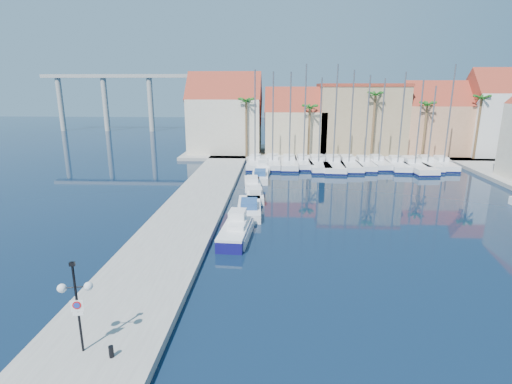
% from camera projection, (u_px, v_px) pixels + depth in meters
% --- Properties ---
extents(ground, '(260.00, 260.00, 0.00)m').
position_uv_depth(ground, '(291.00, 284.00, 24.24)').
color(ground, black).
rests_on(ground, ground).
extents(quay_west, '(6.00, 77.00, 0.50)m').
position_uv_depth(quay_west, '(192.00, 211.00, 37.67)').
color(quay_west, gray).
rests_on(quay_west, ground).
extents(shore_north, '(54.00, 16.00, 0.50)m').
position_uv_depth(shore_north, '(340.00, 153.00, 69.95)').
color(shore_north, gray).
rests_on(shore_north, ground).
extents(lamp_post, '(1.41, 0.60, 4.22)m').
position_uv_depth(lamp_post, '(76.00, 294.00, 16.67)').
color(lamp_post, black).
rests_on(lamp_post, quay_west).
extents(bollard, '(0.21, 0.21, 0.53)m').
position_uv_depth(bollard, '(111.00, 352.00, 16.92)').
color(bollard, black).
rests_on(bollard, quay_west).
extents(fishing_boat, '(2.32, 5.96, 2.04)m').
position_uv_depth(fishing_boat, '(236.00, 231.00, 31.26)').
color(fishing_boat, '#110E56').
rests_on(fishing_boat, ground).
extents(motorboat_west_0, '(2.16, 5.66, 1.40)m').
position_uv_depth(motorboat_west_0, '(239.00, 232.00, 31.53)').
color(motorboat_west_0, white).
rests_on(motorboat_west_0, ground).
extents(motorboat_west_1, '(2.51, 6.81, 1.40)m').
position_uv_depth(motorboat_west_1, '(249.00, 208.00, 37.64)').
color(motorboat_west_1, white).
rests_on(motorboat_west_1, ground).
extents(motorboat_west_2, '(2.17, 5.42, 1.40)m').
position_uv_depth(motorboat_west_2, '(255.00, 195.00, 42.17)').
color(motorboat_west_2, white).
rests_on(motorboat_west_2, ground).
extents(motorboat_west_3, '(2.29, 5.70, 1.40)m').
position_uv_depth(motorboat_west_3, '(252.00, 183.00, 47.18)').
color(motorboat_west_3, white).
rests_on(motorboat_west_3, ground).
extents(motorboat_west_4, '(2.13, 6.32, 1.40)m').
position_uv_depth(motorboat_west_4, '(260.00, 176.00, 50.86)').
color(motorboat_west_4, white).
rests_on(motorboat_west_4, ground).
extents(motorboat_west_5, '(2.21, 5.71, 1.40)m').
position_uv_depth(motorboat_west_5, '(263.00, 167.00, 56.47)').
color(motorboat_west_5, white).
rests_on(motorboat_west_5, ground).
extents(motorboat_west_6, '(2.45, 7.47, 1.40)m').
position_uv_depth(motorboat_west_6, '(262.00, 162.00, 60.02)').
color(motorboat_west_6, white).
rests_on(motorboat_west_6, ground).
extents(sailboat_0, '(2.32, 8.57, 13.86)m').
position_uv_depth(sailboat_0, '(255.00, 162.00, 59.15)').
color(sailboat_0, white).
rests_on(sailboat_0, ground).
extents(sailboat_1, '(2.45, 9.21, 13.58)m').
position_uv_depth(sailboat_1, '(273.00, 162.00, 59.41)').
color(sailboat_1, white).
rests_on(sailboat_1, ground).
extents(sailboat_2, '(2.43, 9.16, 13.53)m').
position_uv_depth(sailboat_2, '(289.00, 163.00, 59.01)').
color(sailboat_2, white).
rests_on(sailboat_2, ground).
extents(sailboat_3, '(2.71, 8.22, 14.61)m').
position_uv_depth(sailboat_3, '(303.00, 162.00, 59.35)').
color(sailboat_3, white).
rests_on(sailboat_3, ground).
extents(sailboat_4, '(3.03, 10.65, 12.76)m').
position_uv_depth(sailboat_4, '(318.00, 164.00, 58.55)').
color(sailboat_4, white).
rests_on(sailboat_4, ground).
extents(sailboat_5, '(3.59, 11.46, 14.52)m').
position_uv_depth(sailboat_5, '(333.00, 164.00, 58.37)').
color(sailboat_5, white).
rests_on(sailboat_5, ground).
extents(sailboat_6, '(2.84, 10.34, 13.75)m').
position_uv_depth(sailboat_6, '(348.00, 163.00, 58.55)').
color(sailboat_6, white).
rests_on(sailboat_6, ground).
extents(sailboat_7, '(2.25, 8.39, 13.06)m').
position_uv_depth(sailboat_7, '(363.00, 164.00, 58.29)').
color(sailboat_7, white).
rests_on(sailboat_7, ground).
extents(sailboat_8, '(2.49, 8.31, 12.66)m').
position_uv_depth(sailboat_8, '(378.00, 163.00, 59.12)').
color(sailboat_8, white).
rests_on(sailboat_8, ground).
extents(sailboat_9, '(3.03, 9.18, 13.49)m').
position_uv_depth(sailboat_9, '(397.00, 164.00, 58.04)').
color(sailboat_9, white).
rests_on(sailboat_9, ground).
extents(sailboat_10, '(3.77, 11.06, 12.42)m').
position_uv_depth(sailboat_10, '(413.00, 165.00, 57.28)').
color(sailboat_10, white).
rests_on(sailboat_10, ground).
extents(sailboat_11, '(2.87, 9.26, 11.64)m').
position_uv_depth(sailboat_11, '(426.00, 164.00, 58.44)').
color(sailboat_11, white).
rests_on(sailboat_11, ground).
extents(sailboat_12, '(2.41, 8.18, 14.50)m').
position_uv_depth(sailboat_12, '(442.00, 163.00, 58.20)').
color(sailboat_12, white).
rests_on(sailboat_12, ground).
extents(building_0, '(12.30, 9.00, 13.50)m').
position_uv_depth(building_0, '(225.00, 117.00, 68.41)').
color(building_0, beige).
rests_on(building_0, shore_north).
extents(building_1, '(10.30, 8.00, 11.00)m').
position_uv_depth(building_1, '(295.00, 124.00, 68.10)').
color(building_1, tan).
rests_on(building_1, shore_north).
extents(building_2, '(14.20, 10.20, 11.50)m').
position_uv_depth(building_2, '(360.00, 118.00, 68.24)').
color(building_2, '#9F8661').
rests_on(building_2, shore_north).
extents(building_3, '(10.30, 8.00, 12.00)m').
position_uv_depth(building_3, '(433.00, 121.00, 66.75)').
color(building_3, tan).
rests_on(building_3, shore_north).
extents(building_4, '(8.30, 8.00, 14.00)m').
position_uv_depth(building_4, '(492.00, 115.00, 65.02)').
color(building_4, white).
rests_on(building_4, shore_north).
extents(palm_0, '(2.60, 2.60, 10.15)m').
position_uv_depth(palm_0, '(246.00, 103.00, 62.72)').
color(palm_0, brown).
rests_on(palm_0, shore_north).
extents(palm_1, '(2.60, 2.60, 9.15)m').
position_uv_depth(palm_1, '(310.00, 109.00, 62.44)').
color(palm_1, brown).
rests_on(palm_1, shore_north).
extents(palm_2, '(2.60, 2.60, 11.15)m').
position_uv_depth(palm_2, '(375.00, 97.00, 61.43)').
color(palm_2, brown).
rests_on(palm_2, shore_north).
extents(palm_3, '(2.60, 2.60, 9.65)m').
position_uv_depth(palm_3, '(427.00, 106.00, 61.37)').
color(palm_3, brown).
rests_on(palm_3, shore_north).
extents(palm_4, '(2.60, 2.60, 10.65)m').
position_uv_depth(palm_4, '(482.00, 100.00, 60.71)').
color(palm_4, brown).
rests_on(palm_4, shore_north).
extents(viaduct, '(48.00, 2.20, 14.45)m').
position_uv_depth(viaduct, '(130.00, 91.00, 102.74)').
color(viaduct, '#9E9E99').
rests_on(viaduct, ground).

